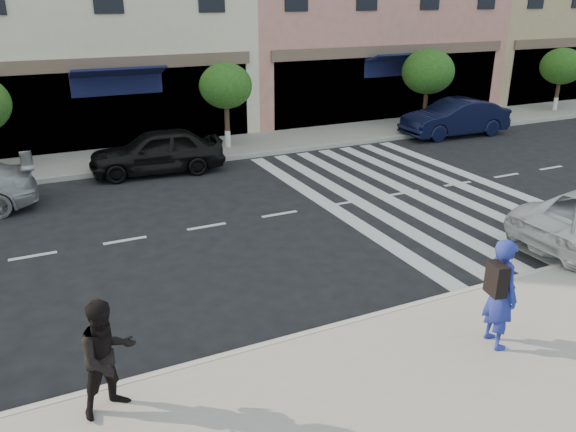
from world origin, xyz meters
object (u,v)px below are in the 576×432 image
(photographer, at_px, (501,293))
(car_far_right, at_px, (455,118))
(walker, at_px, (108,357))
(car_far_mid, at_px, (157,151))

(photographer, bearing_deg, car_far_right, -26.68)
(walker, height_order, car_far_right, walker)
(photographer, xyz_separation_m, car_far_mid, (-2.58, 12.14, -0.34))
(walker, relative_size, car_far_right, 0.37)
(photographer, relative_size, car_far_mid, 0.43)
(photographer, bearing_deg, walker, 91.51)
(photographer, height_order, car_far_mid, photographer)
(walker, relative_size, car_far_mid, 0.39)
(walker, height_order, car_far_mid, walker)
(car_far_right, bearing_deg, photographer, -35.99)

